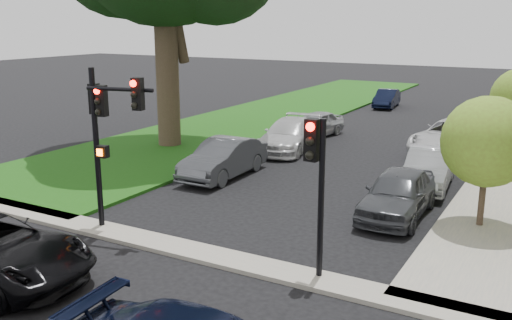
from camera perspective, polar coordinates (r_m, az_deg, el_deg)
The scene contains 14 objects.
ground at distance 14.19m, azimuth -10.17°, elevation -12.16°, with size 140.00×140.00×0.00m, color black.
grass_strip at distance 38.39m, azimuth 2.20°, elevation 4.72°, with size 8.00×44.00×0.12m, color #205B16.
sidewalk_cross at distance 15.61m, azimuth -5.48°, elevation -9.26°, with size 60.00×1.00×0.12m, color gray.
small_tree_a at distance 18.03m, azimuth 22.15°, elevation 1.70°, with size 2.70×2.70×4.04m.
traffic_signal_main at distance 16.97m, azimuth -14.84°, elevation 3.82°, with size 2.38×0.66×4.85m.
traffic_signal_secondary at distance 13.40m, azimuth 6.06°, elevation -0.91°, with size 0.51×0.41×3.98m.
car_parked_0 at distance 18.81m, azimuth 14.01°, elevation -3.26°, with size 1.81×4.49×1.53m, color #3F4247.
car_parked_1 at distance 22.38m, azimuth 16.91°, elevation -0.81°, with size 1.54×4.42×1.46m, color #999BA0.
car_parked_2 at distance 28.44m, azimuth 19.04°, elevation 2.20°, with size 2.60×5.65×1.57m, color silver.
car_parked_3 at distance 34.41m, azimuth 21.37°, elevation 3.82°, with size 1.71×4.24×1.45m, color maroon.
car_parked_5 at distance 22.84m, azimuth -3.26°, elevation 0.15°, with size 1.61×4.62×1.52m, color #3F4247.
car_parked_6 at distance 27.54m, azimuth 3.32°, elevation 2.51°, with size 2.10×5.17×1.50m, color silver.
car_parked_7 at distance 30.91m, azimuth 5.97°, elevation 3.59°, with size 1.61×4.01×1.37m, color #999BA0.
car_parked_9 at distance 42.22m, azimuth 12.94°, elevation 6.01°, with size 1.35×3.88×1.28m, color black.
Camera 1 is at (8.28, -9.73, 6.18)m, focal length 40.00 mm.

